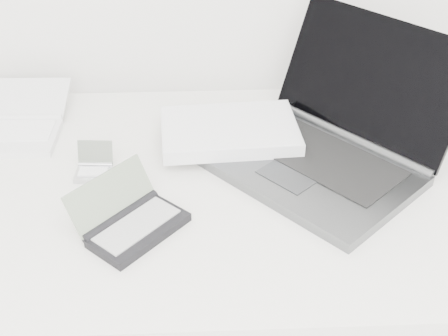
{
  "coord_description": "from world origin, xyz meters",
  "views": [
    {
      "loc": [
        -0.07,
        0.5,
        1.5
      ],
      "look_at": [
        -0.03,
        1.51,
        0.79
      ],
      "focal_mm": 50.0,
      "sensor_mm": 36.0,
      "label": 1
    }
  ],
  "objects_px": {
    "desk": "(237,198)",
    "laptop_large": "(297,138)",
    "netbook_open_white": "(13,125)",
    "palmtop_charcoal": "(131,221)"
  },
  "relations": [
    {
      "from": "desk",
      "to": "laptop_large",
      "type": "distance_m",
      "value": 0.18
    },
    {
      "from": "laptop_large",
      "to": "netbook_open_white",
      "type": "bearing_deg",
      "value": -143.98
    },
    {
      "from": "palmtop_charcoal",
      "to": "netbook_open_white",
      "type": "bearing_deg",
      "value": 82.26
    },
    {
      "from": "laptop_large",
      "to": "netbook_open_white",
      "type": "height_order",
      "value": "laptop_large"
    },
    {
      "from": "netbook_open_white",
      "to": "desk",
      "type": "bearing_deg",
      "value": -21.68
    },
    {
      "from": "desk",
      "to": "laptop_large",
      "type": "bearing_deg",
      "value": 32.96
    },
    {
      "from": "netbook_open_white",
      "to": "laptop_large",
      "type": "bearing_deg",
      "value": -10.11
    },
    {
      "from": "palmtop_charcoal",
      "to": "desk",
      "type": "bearing_deg",
      "value": -12.21
    },
    {
      "from": "netbook_open_white",
      "to": "palmtop_charcoal",
      "type": "bearing_deg",
      "value": -48.9
    },
    {
      "from": "desk",
      "to": "netbook_open_white",
      "type": "bearing_deg",
      "value": 156.89
    }
  ]
}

